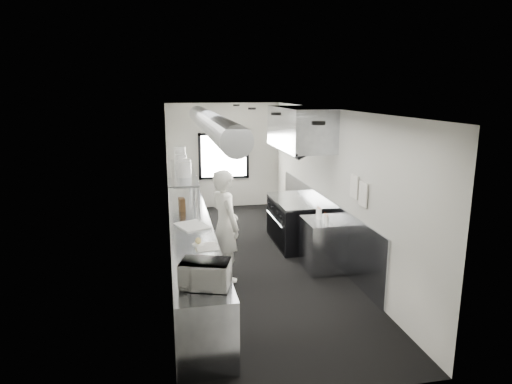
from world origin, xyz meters
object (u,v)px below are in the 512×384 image
prep_counter (192,250)px  squeeze_bottle_b (325,219)px  plate_stack_b (185,167)px  squeeze_bottle_a (327,221)px  squeeze_bottle_d (318,214)px  deli_tub_a (190,267)px  plate_stack_a (184,169)px  range (295,222)px  cutting_board (192,226)px  deli_tub_b (189,269)px  pass_shelf (183,172)px  far_work_table (183,199)px  knife_block (182,204)px  plate_stack_d (180,155)px  line_cook (225,226)px  squeeze_bottle_c (320,214)px  microwave (205,274)px  small_plate (198,244)px  bottle_station (323,245)px  plate_stack_c (181,162)px  exhaust_hood (299,128)px  squeeze_bottle_e (318,211)px

prep_counter → squeeze_bottle_b: bearing=-9.4°
plate_stack_b → squeeze_bottle_a: (2.28, -1.58, -0.73)m
squeeze_bottle_d → deli_tub_a: bearing=-140.9°
plate_stack_a → range: bearing=9.9°
cutting_board → plate_stack_a: 1.22m
range → deli_tub_b: size_ratio=11.11×
pass_shelf → deli_tub_a: (-0.08, -3.50, -0.59)m
prep_counter → squeeze_bottle_d: squeeze_bottle_d is taller
pass_shelf → far_work_table: pass_shelf is taller
knife_block → plate_stack_d: bearing=80.7°
plate_stack_b → line_cook: bearing=-67.0°
deli_tub_a → squeeze_bottle_c: (2.37, 1.84, 0.06)m
range → microwave: (-2.16, -3.71, 0.59)m
small_plate → squeeze_bottle_b: size_ratio=1.08×
range → plate_stack_a: plate_stack_a is taller
cutting_board → range: bearing=31.1°
pass_shelf → bottle_station: size_ratio=3.33×
pass_shelf → squeeze_bottle_c: (2.28, -1.66, -0.53)m
plate_stack_a → plate_stack_c: (-0.03, 0.78, 0.00)m
squeeze_bottle_a → knife_block: bearing=148.0°
prep_counter → squeeze_bottle_c: 2.31m
microwave → plate_stack_b: 3.63m
prep_counter → squeeze_bottle_b: squeeze_bottle_b is taller
microwave → plate_stack_c: 4.16m
plate_stack_a → plate_stack_c: plate_stack_c is taller
far_work_table → squeeze_bottle_b: (2.26, -4.07, 0.53)m
line_cook → microwave: line_cook is taller
squeeze_bottle_d → plate_stack_d: bearing=133.9°
exhaust_hood → bottle_station: bearing=-87.8°
range → line_cook: (-1.64, -1.50, 0.47)m
plate_stack_a → squeeze_bottle_e: 2.55m
small_plate → squeeze_bottle_c: (2.19, 0.89, 0.09)m
pass_shelf → microwave: bearing=-89.0°
small_plate → pass_shelf: bearing=92.1°
small_plate → microwave: bearing=-90.9°
range → squeeze_bottle_b: squeeze_bottle_b is taller
plate_stack_b → squeeze_bottle_c: 2.68m
squeeze_bottle_d → line_cook: bearing=-172.4°
exhaust_hood → plate_stack_c: 2.45m
plate_stack_a → squeeze_bottle_c: 2.59m
cutting_board → squeeze_bottle_a: squeeze_bottle_a is taller
deli_tub_b → knife_block: 3.02m
deli_tub_b → plate_stack_c: (0.07, 3.65, 0.77)m
pass_shelf → bottle_station: bearing=-36.0°
prep_counter → range: bearing=28.7°
plate_stack_d → squeeze_bottle_b: bearing=-49.3°
knife_block → squeeze_bottle_e: knife_block is taller
pass_shelf → small_plate: bearing=-87.9°
far_work_table → plate_stack_d: bearing=-93.2°
line_cook → deli_tub_b: size_ratio=13.03×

